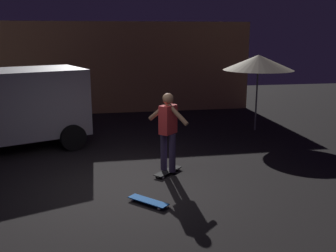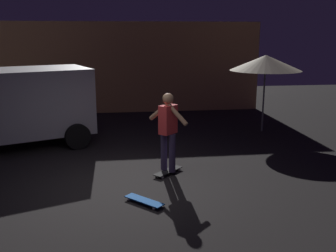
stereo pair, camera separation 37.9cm
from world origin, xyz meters
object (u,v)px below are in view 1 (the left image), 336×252
at_px(patio_umbrella, 258,63).
at_px(skater, 168,127).
at_px(skateboard_spare, 148,201).
at_px(skateboard_ridden, 168,171).

xyz_separation_m(patio_umbrella, skater, (-3.34, -3.31, -1.04)).
height_order(patio_umbrella, skateboard_spare, patio_umbrella).
bearing_deg(patio_umbrella, skateboard_ridden, -135.28).
bearing_deg(skateboard_spare, patio_umbrella, 50.18).
bearing_deg(skater, skateboard_ridden, 90.00).
xyz_separation_m(patio_umbrella, skateboard_spare, (-3.95, -4.74, -2.02)).
height_order(patio_umbrella, skater, patio_umbrella).
xyz_separation_m(skateboard_spare, skater, (0.61, 1.43, 0.98)).
xyz_separation_m(patio_umbrella, skateboard_ridden, (-3.34, -3.31, -2.02)).
bearing_deg(skater, skateboard_spare, -113.16).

